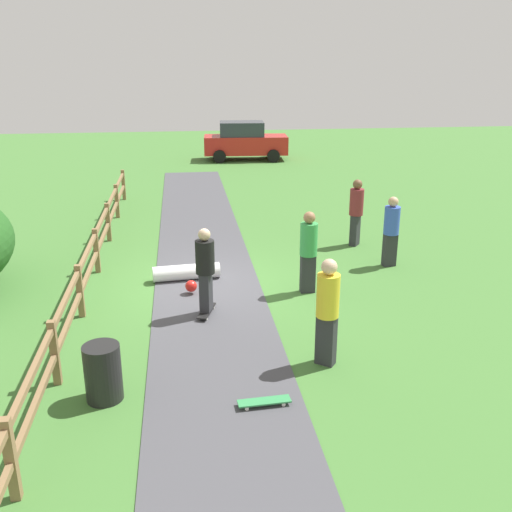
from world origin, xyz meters
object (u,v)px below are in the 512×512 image
Objects in this scene: skater_fallen at (187,273)px; bystander_yellow at (328,307)px; skater_riding at (205,267)px; bystander_green at (308,248)px; bystander_maroon at (356,209)px; skateboard_loose at (264,401)px; bystander_blue at (391,228)px; parked_car_red at (245,141)px; trash_bin at (103,373)px.

bystander_yellow reaches higher than skater_fallen.
bystander_green is (2.29, 0.93, -0.00)m from skater_riding.
bystander_maroon is 0.98× the size of bystander_yellow.
skateboard_loose is 0.46× the size of bystander_blue.
bystander_maroon is (4.33, 4.11, 0.00)m from skater_riding.
skater_fallen is at bearing -101.03° from parked_car_red.
skater_fallen is 0.89× the size of bystander_blue.
skater_riding is at bearing -79.49° from skater_fallen.
skater_riding is 1.02× the size of bystander_blue.
trash_bin is at bearing -130.89° from bystander_maroon.
skater_fallen is at bearing -155.10° from bystander_maroon.
bystander_blue is at bearing 58.79° from bystander_yellow.
skateboard_loose is at bearing -110.37° from bystander_green.
trash_bin is at bearing -105.62° from skater_fallen.
skater_riding reaches higher than skater_fallen.
bystander_green is at bearing -92.01° from parked_car_red.
parked_car_red is at bearing 78.97° from skater_fallen.
trash_bin is 0.51× the size of bystander_blue.
bystander_blue is at bearing 55.10° from skateboard_loose.
skater_fallen is at bearing 159.36° from bystander_green.
bystander_blue reaches higher than skateboard_loose.
skater_fallen is (-0.36, 1.93, -0.83)m from skater_riding.
skateboard_loose is at bearing -78.51° from skater_riding.
bystander_yellow reaches higher than skateboard_loose.
skater_riding is at bearing 101.49° from skateboard_loose.
bystander_blue is 0.96× the size of bystander_green.
bystander_yellow is at bearing -49.56° from skater_riding.
skater_riding is (1.70, 2.85, 0.58)m from trash_bin.
bystander_yellow is (-2.42, -6.35, 0.02)m from bystander_maroon.
bystander_green is (2.65, -1.00, 0.83)m from skater_fallen.
trash_bin is 2.47m from skateboard_loose.
bystander_green is 0.43× the size of parked_car_red.
parked_car_red reaches higher than skater_fallen.
bystander_yellow reaches higher than bystander_blue.
trash_bin is at bearing -170.37° from bystander_yellow.
bystander_green is (1.60, 4.32, 0.94)m from skateboard_loose.
skateboard_loose is 22.28m from parked_car_red.
skateboard_loose is 0.43× the size of bystander_yellow.
parked_car_red is (-1.41, 14.65, -0.07)m from bystander_maroon.
trash_bin is 3.71m from bystander_yellow.
bystander_green is at bearing 83.13° from bystander_yellow.
skateboard_loose is 0.19× the size of parked_car_red.
bystander_green is at bearing 22.15° from skater_riding.
skater_riding is at bearing -98.85° from parked_car_red.
bystander_green is at bearing 69.63° from skateboard_loose.
skateboard_loose is at bearing -115.92° from bystander_maroon.
bystander_yellow is 0.44× the size of parked_car_red.
bystander_green is 0.98× the size of bystander_yellow.
bystander_yellow is (3.61, 0.61, 0.60)m from trash_bin.
trash_bin is 0.48× the size of bystander_yellow.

